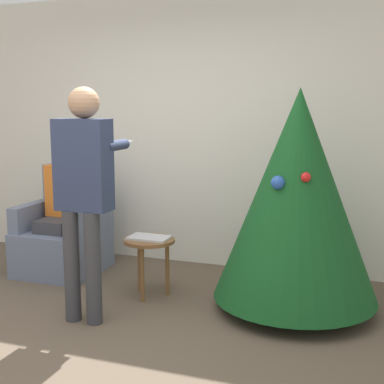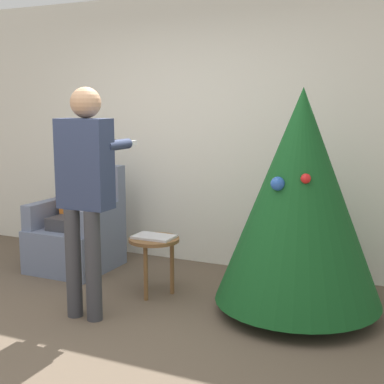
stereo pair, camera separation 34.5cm
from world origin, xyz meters
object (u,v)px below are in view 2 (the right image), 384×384
(armchair, at_px, (78,234))
(side_stool, at_px, (154,247))
(person_seated, at_px, (75,201))
(christmas_tree, at_px, (300,197))
(person_standing, at_px, (85,181))

(armchair, relative_size, side_stool, 2.02)
(person_seated, bearing_deg, armchair, 90.00)
(person_seated, bearing_deg, christmas_tree, -5.62)
(person_seated, distance_m, person_standing, 1.32)
(person_standing, bearing_deg, christmas_tree, 26.69)
(person_standing, distance_m, side_stool, 0.91)
(christmas_tree, relative_size, person_standing, 1.00)
(side_stool, bearing_deg, person_standing, -111.66)
(armchair, xyz_separation_m, person_seated, (0.00, -0.03, 0.34))
(christmas_tree, height_order, person_seated, christmas_tree)
(christmas_tree, relative_size, side_stool, 3.50)
(armchair, bearing_deg, person_standing, -50.07)
(christmas_tree, bearing_deg, side_stool, -174.51)
(side_stool, bearing_deg, armchair, 160.77)
(christmas_tree, bearing_deg, armchair, 173.56)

